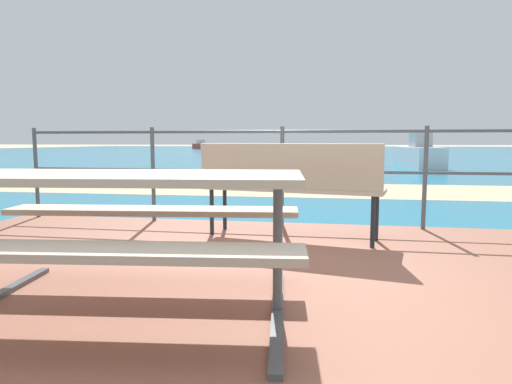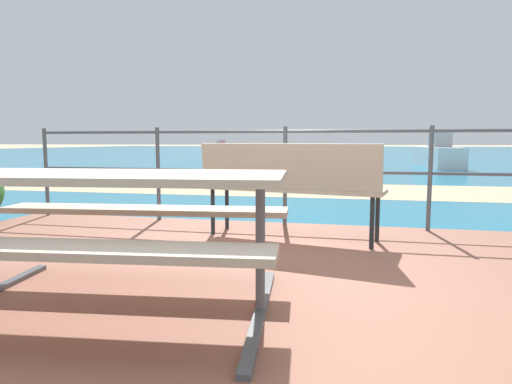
{
  "view_description": "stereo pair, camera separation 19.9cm",
  "coord_description": "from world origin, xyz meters",
  "px_view_note": "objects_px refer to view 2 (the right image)",
  "views": [
    {
      "loc": [
        0.54,
        -2.32,
        0.97
      ],
      "look_at": [
        -0.16,
        1.75,
        0.5
      ],
      "focal_mm": 31.34,
      "sensor_mm": 36.0,
      "label": 1
    },
    {
      "loc": [
        0.74,
        -2.28,
        0.97
      ],
      "look_at": [
        -0.16,
        1.75,
        0.5
      ],
      "focal_mm": 31.34,
      "sensor_mm": 36.0,
      "label": 2
    }
  ],
  "objects_px": {
    "boat_near": "(436,155)",
    "park_bench": "(289,181)",
    "picnic_table": "(108,204)",
    "boat_mid": "(222,146)"
  },
  "relations": [
    {
      "from": "boat_near",
      "to": "park_bench",
      "type": "bearing_deg",
      "value": 161.98
    },
    {
      "from": "picnic_table",
      "to": "park_bench",
      "type": "bearing_deg",
      "value": 63.81
    },
    {
      "from": "park_bench",
      "to": "boat_mid",
      "type": "bearing_deg",
      "value": -61.37
    },
    {
      "from": "park_bench",
      "to": "boat_near",
      "type": "xyz_separation_m",
      "value": [
        3.58,
        14.07,
        -0.17
      ]
    },
    {
      "from": "park_bench",
      "to": "boat_mid",
      "type": "distance_m",
      "value": 53.7
    },
    {
      "from": "picnic_table",
      "to": "park_bench",
      "type": "height_order",
      "value": "park_bench"
    },
    {
      "from": "picnic_table",
      "to": "park_bench",
      "type": "relative_size",
      "value": 1.15
    },
    {
      "from": "park_bench",
      "to": "boat_mid",
      "type": "height_order",
      "value": "boat_mid"
    },
    {
      "from": "picnic_table",
      "to": "boat_mid",
      "type": "distance_m",
      "value": 55.33
    },
    {
      "from": "picnic_table",
      "to": "park_bench",
      "type": "distance_m",
      "value": 2.04
    }
  ]
}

